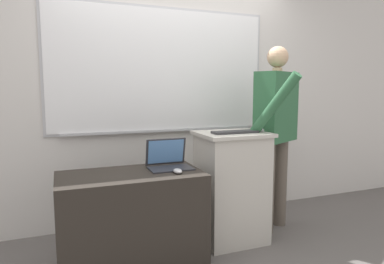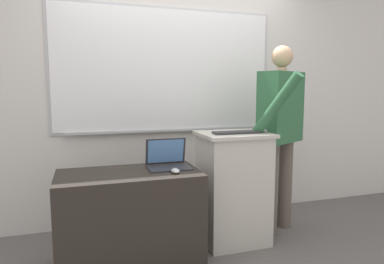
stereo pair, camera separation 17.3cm
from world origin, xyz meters
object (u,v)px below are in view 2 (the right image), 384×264
(computer_mouse_by_laptop, at_px, (175,171))
(computer_mouse_by_keyboard, at_px, (263,130))
(lectern_podium, at_px, (233,187))
(side_desk, at_px, (130,220))
(person_presenter, at_px, (281,125))
(laptop, at_px, (167,158))
(wireless_keyboard, at_px, (236,132))

(computer_mouse_by_laptop, bearing_deg, computer_mouse_by_keyboard, 15.81)
(lectern_podium, height_order, side_desk, lectern_podium)
(person_presenter, bearing_deg, laptop, 160.36)
(lectern_podium, distance_m, side_desk, 0.95)
(side_desk, height_order, person_presenter, person_presenter)
(laptop, bearing_deg, person_presenter, 7.90)
(lectern_podium, bearing_deg, laptop, -172.65)
(side_desk, relative_size, person_presenter, 0.60)
(side_desk, height_order, computer_mouse_by_laptop, computer_mouse_by_laptop)
(lectern_podium, bearing_deg, computer_mouse_by_keyboard, -11.58)
(wireless_keyboard, bearing_deg, side_desk, -173.68)
(lectern_podium, height_order, wireless_keyboard, wireless_keyboard)
(computer_mouse_by_laptop, bearing_deg, side_desk, 158.36)
(person_presenter, xyz_separation_m, computer_mouse_by_keyboard, (-0.26, -0.13, -0.03))
(wireless_keyboard, relative_size, computer_mouse_by_keyboard, 4.01)
(wireless_keyboard, height_order, computer_mouse_by_keyboard, computer_mouse_by_keyboard)
(person_presenter, relative_size, computer_mouse_by_laptop, 17.43)
(person_presenter, height_order, wireless_keyboard, person_presenter)
(lectern_podium, bearing_deg, computer_mouse_by_laptop, -154.20)
(lectern_podium, distance_m, computer_mouse_by_keyboard, 0.56)
(lectern_podium, xyz_separation_m, wireless_keyboard, (-0.01, -0.06, 0.50))
(lectern_podium, distance_m, computer_mouse_by_laptop, 0.72)
(side_desk, distance_m, person_presenter, 1.59)
(side_desk, distance_m, wireless_keyboard, 1.11)
(computer_mouse_by_keyboard, bearing_deg, person_presenter, 26.32)
(computer_mouse_by_laptop, xyz_separation_m, computer_mouse_by_keyboard, (0.85, 0.24, 0.24))
(computer_mouse_by_laptop, relative_size, computer_mouse_by_keyboard, 1.00)
(laptop, height_order, computer_mouse_by_laptop, laptop)
(side_desk, distance_m, computer_mouse_by_keyboard, 1.34)
(person_presenter, distance_m, laptop, 1.15)
(lectern_podium, xyz_separation_m, person_presenter, (0.51, 0.08, 0.53))
(person_presenter, xyz_separation_m, computer_mouse_by_laptop, (-1.11, -0.37, -0.27))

